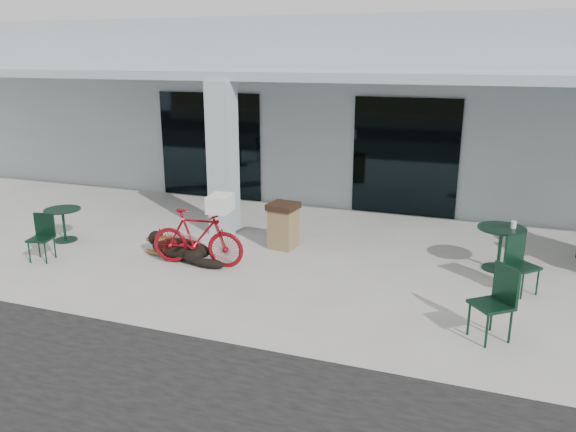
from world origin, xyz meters
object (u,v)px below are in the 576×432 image
at_px(cafe_table_far, 500,248).
at_px(trash_receptacle, 283,226).
at_px(cafe_chair_far_b, 491,304).
at_px(dog, 181,248).
at_px(cafe_table_near, 64,225).
at_px(cafe_chair_far_a, 523,266).
at_px(bicycle, 197,238).
at_px(cafe_chair_near, 41,238).

distance_m(cafe_table_far, trash_receptacle, 3.94).
xyz_separation_m(cafe_table_far, cafe_chair_far_b, (-0.12, -2.71, 0.12)).
relative_size(dog, cafe_chair_far_b, 1.36).
relative_size(cafe_table_near, cafe_chair_far_a, 0.77).
xyz_separation_m(cafe_table_near, cafe_chair_far_b, (8.11, -1.40, 0.17)).
bearing_deg(bicycle, cafe_chair_far_a, -89.31).
distance_m(cafe_table_far, cafe_chair_far_a, 1.03).
distance_m(dog, cafe_chair_far_b, 5.50).
xyz_separation_m(bicycle, cafe_table_near, (-3.19, 0.30, -0.18)).
relative_size(bicycle, trash_receptacle, 1.91).
xyz_separation_m(bicycle, dog, (-0.43, 0.14, -0.28)).
relative_size(cafe_table_far, trash_receptacle, 0.91).
bearing_deg(cafe_chair_far_b, bicycle, -141.86).
distance_m(cafe_chair_near, cafe_chair_far_a, 8.26).
bearing_deg(cafe_table_near, cafe_chair_near, -68.73).
distance_m(cafe_chair_near, cafe_table_far, 8.16).
height_order(bicycle, cafe_chair_far_b, bicycle).
distance_m(bicycle, cafe_table_near, 3.21).
height_order(cafe_chair_near, cafe_chair_far_a, cafe_chair_far_a).
distance_m(cafe_table_near, trash_receptacle, 4.43).
relative_size(bicycle, dog, 1.24).
bearing_deg(cafe_table_far, bicycle, -162.38).
height_order(cafe_table_near, cafe_chair_far_a, cafe_chair_far_a).
xyz_separation_m(cafe_table_near, trash_receptacle, (4.29, 1.10, 0.11)).
relative_size(cafe_chair_near, cafe_chair_far_b, 0.85).
bearing_deg(dog, bicycle, -6.40).
bearing_deg(cafe_table_far, cafe_chair_far_a, -71.39).
bearing_deg(cafe_chair_near, cafe_chair_far_b, -14.67).
bearing_deg(cafe_chair_far_a, cafe_chair_near, 143.16).
bearing_deg(dog, trash_receptacle, 50.89).
bearing_deg(cafe_chair_far_a, trash_receptacle, 123.16).
bearing_deg(cafe_chair_far_b, cafe_table_far, 138.27).
bearing_deg(cafe_chair_far_b, cafe_chair_near, -131.71).
bearing_deg(cafe_table_far, cafe_table_near, -170.99).
distance_m(dog, trash_receptacle, 2.00).
xyz_separation_m(bicycle, cafe_chair_far_b, (4.92, -1.11, -0.01)).
height_order(cafe_table_near, cafe_chair_near, cafe_chair_near).
xyz_separation_m(dog, cafe_chair_near, (-2.35, -0.90, 0.20)).
bearing_deg(cafe_table_far, cafe_chair_far_b, -92.55).
bearing_deg(cafe_table_near, cafe_chair_far_b, -9.81).
bearing_deg(trash_receptacle, dog, -140.48).
height_order(cafe_table_near, trash_receptacle, trash_receptacle).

